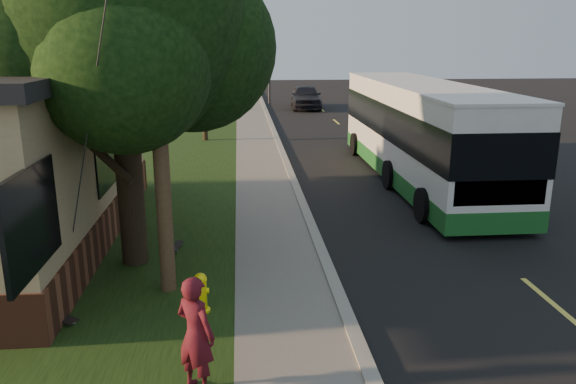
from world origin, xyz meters
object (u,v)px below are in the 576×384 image
Objects in this scene: bare_tree_near at (204,97)px; leafy_tree at (121,22)px; skateboard_spare at (57,316)px; skateboarder at (196,334)px; distant_car at (306,97)px; traffic_signal at (269,62)px; utility_pole at (154,52)px; fire_hydrant at (201,293)px; bare_tree_far at (221,82)px; skateboard_main at (176,246)px; transit_bus at (421,130)px.

leafy_tree is at bearing -92.50° from bare_tree_near.
skateboarder is at bearing -40.93° from skateboard_spare.
bare_tree_near is at bearing -113.53° from distant_car.
skateboard_spare is at bearing -99.35° from traffic_signal.
skateboarder is at bearing -76.50° from utility_pole.
fire_hydrant is 0.15× the size of distant_car.
skateboard_spare is at bearing -2.87° from skateboarder.
traffic_signal is at bearing 48.81° from bare_tree_far.
traffic_signal reaches higher than skateboarder.
bare_tree_near is 2.51× the size of skateboarder.
fire_hydrant is 31.34m from distant_car.
traffic_signal is 34.69m from skateboard_spare.
distant_car is at bearing 75.85° from leafy_tree.
skateboard_main is (-0.88, 5.59, -0.80)m from skateboarder.
transit_bus is 16.86× the size of skateboard_main.
transit_bus is 14.62× the size of skateboard_spare.
skateboard_spare is at bearing -95.09° from bare_tree_near.
traffic_signal is 36.55m from skateboarder.
transit_bus is at bearing 38.36° from leafy_tree.
leafy_tree reaches higher than skateboarder.
leafy_tree is at bearing -92.45° from bare_tree_far.
skateboard_main is (-0.78, 3.23, -0.31)m from fire_hydrant.
bare_tree_far is 5.41× the size of skateboard_main.
bare_tree_near reaches higher than skateboard_spare.
bare_tree_far is 5.44m from traffic_signal.
leafy_tree reaches higher than transit_bus.
utility_pole reaches higher than traffic_signal.
leafy_tree is 9.07× the size of skateboard_spare.
distant_car is (7.11, 28.20, -4.31)m from leafy_tree.
bare_tree_far is (0.50, 12.00, -0.15)m from bare_tree_near.
transit_bus is at bearing 38.54° from skateboard_main.
transit_bus reaches higher than skateboard_spare.
transit_bus reaches higher than skateboarder.
utility_pole is 1.16× the size of leafy_tree.
bare_tree_far is at bearing 89.40° from utility_pole.
skateboarder is 3.55m from skateboard_spare.
leafy_tree is 6.77m from skateboarder.
skateboard_spare is (-5.61, -34.10, -3.03)m from traffic_signal.
bare_tree_far is 6.10m from distant_car.
bare_tree_far reaches higher than distant_car.
traffic_signal reaches higher than bare_tree_far.
bare_tree_near is 0.85× the size of distant_car.
utility_pole reaches higher than skateboard_main.
distant_car is at bearing -61.23° from skateboarder.
transit_bus is (7.01, 9.44, 1.38)m from fire_hydrant.
fire_hydrant is 11.84m from transit_bus.
skateboarder is at bearing -87.58° from fire_hydrant.
bare_tree_near is 12.01m from bare_tree_far.
bare_tree_near is 0.78× the size of traffic_signal.
utility_pole is 1.80× the size of distant_car.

